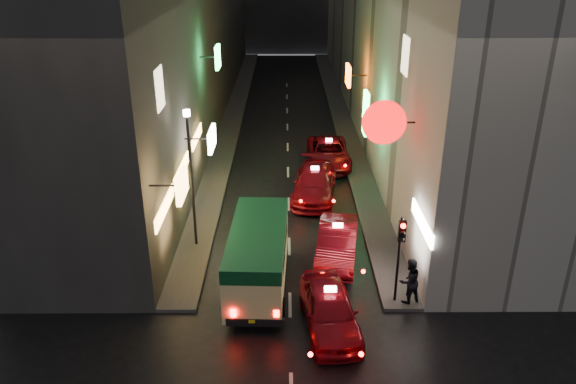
{
  "coord_description": "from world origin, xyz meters",
  "views": [
    {
      "loc": [
        -0.17,
        -9.26,
        12.63
      ],
      "look_at": [
        -0.05,
        13.0,
        2.7
      ],
      "focal_mm": 35.0,
      "sensor_mm": 36.0,
      "label": 1
    }
  ],
  "objects_px": {
    "taxi_near": "(330,306)",
    "traffic_light": "(401,243)",
    "lamp_post": "(191,170)",
    "minibus": "(258,251)"
  },
  "relations": [
    {
      "from": "traffic_light",
      "to": "taxi_near",
      "type": "bearing_deg",
      "value": -152.91
    },
    {
      "from": "minibus",
      "to": "taxi_near",
      "type": "distance_m",
      "value": 3.75
    },
    {
      "from": "taxi_near",
      "to": "traffic_light",
      "type": "height_order",
      "value": "traffic_light"
    },
    {
      "from": "traffic_light",
      "to": "lamp_post",
      "type": "height_order",
      "value": "lamp_post"
    },
    {
      "from": "minibus",
      "to": "traffic_light",
      "type": "distance_m",
      "value": 5.48
    },
    {
      "from": "taxi_near",
      "to": "lamp_post",
      "type": "height_order",
      "value": "lamp_post"
    },
    {
      "from": "minibus",
      "to": "taxi_near",
      "type": "bearing_deg",
      "value": -44.54
    },
    {
      "from": "taxi_near",
      "to": "traffic_light",
      "type": "xyz_separation_m",
      "value": [
        2.61,
        1.33,
        1.79
      ]
    },
    {
      "from": "minibus",
      "to": "traffic_light",
      "type": "xyz_separation_m",
      "value": [
        5.23,
        -1.25,
        1.05
      ]
    },
    {
      "from": "minibus",
      "to": "lamp_post",
      "type": "xyz_separation_m",
      "value": [
        -2.97,
        3.28,
        2.09
      ]
    }
  ]
}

